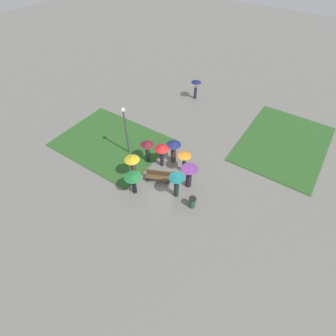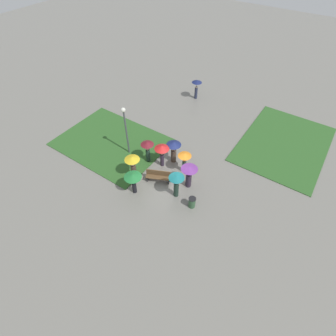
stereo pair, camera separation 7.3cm
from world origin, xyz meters
name	(u,v)px [view 1 (the left image)]	position (x,y,z in m)	size (l,w,h in m)	color
ground_plane	(171,178)	(0.00, 0.00, 0.00)	(90.00, 90.00, 0.00)	slate
lawn_patch_near	(111,142)	(-6.17, 0.55, 0.03)	(8.39, 6.34, 0.06)	#2D5B26
lawn_patch_far	(284,143)	(5.54, 8.27, 0.03)	(6.28, 8.85, 0.06)	#2D5B26
park_bench	(158,176)	(-0.62, -0.65, 0.47)	(1.73, 1.10, 0.90)	brown
lamp_post	(125,125)	(-4.19, 0.44, 2.65)	(0.32, 0.32, 4.08)	#474C51
trash_bin	(192,202)	(2.45, -1.24, 0.40)	(0.48, 0.48, 0.80)	#335638
crowd_person_green	(133,178)	(-1.34, -2.37, 1.37)	(1.16, 1.16, 1.73)	black
crowd_person_yellow	(133,164)	(-2.26, -1.30, 1.33)	(1.04, 1.04, 1.93)	#47382D
crowd_person_maroon	(147,148)	(-2.39, 0.54, 1.33)	(0.95, 0.95, 1.86)	#1E3328
crowd_person_teal	(177,181)	(1.12, -1.05, 1.39)	(1.02, 1.02, 1.96)	#1E3328
crowd_person_navy	(174,148)	(-0.82, 1.60, 1.31)	(1.08, 1.08, 1.88)	#47382D
crowd_person_purple	(189,172)	(1.36, 0.13, 1.34)	(1.12, 1.12, 1.91)	#2D2333
crowd_person_red	(162,150)	(-1.27, 0.77, 1.49)	(1.07, 1.07, 1.89)	#2D2333
crowd_person_orange	(185,158)	(0.38, 1.14, 1.28)	(0.95, 0.95, 1.74)	#1E3328
lone_walker_far_path	(196,85)	(-3.88, 10.26, 1.42)	(0.96, 0.96, 1.92)	#282D47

